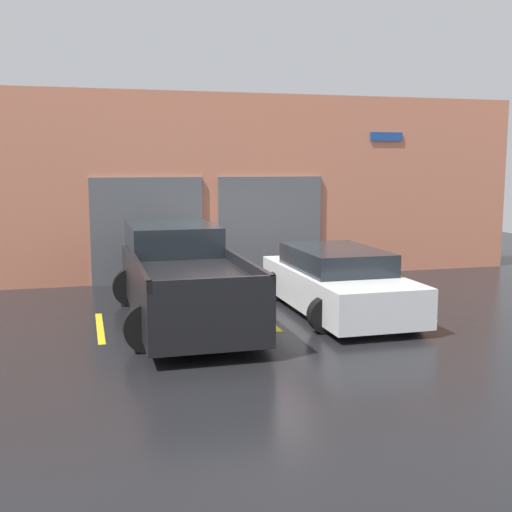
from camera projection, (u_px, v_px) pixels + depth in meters
ground_plane at (249, 305)px, 13.12m from camera, size 28.00×28.00×0.00m
shophouse_building at (215, 188)px, 15.94m from camera, size 16.25×0.68×4.58m
pickup_truck at (181, 277)px, 11.85m from camera, size 2.39×5.45×1.67m
sedan_white at (337, 282)px, 12.41m from camera, size 2.15×4.38×1.25m
parking_stripe_far_left at (100, 328)px, 11.31m from camera, size 0.12×2.20×0.01m
parking_stripe_left at (263, 317)px, 12.09m from camera, size 0.12×2.20×0.01m
parking_stripe_centre at (406, 308)px, 12.86m from camera, size 0.12×2.20×0.01m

